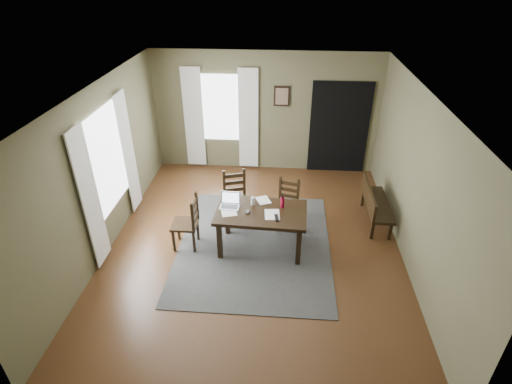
# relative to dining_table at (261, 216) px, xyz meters

# --- Properties ---
(ground) EXTENTS (5.00, 6.00, 0.01)m
(ground) POSITION_rel_dining_table_xyz_m (-0.12, 0.07, -0.67)
(ground) COLOR #492C16
(room_shell) EXTENTS (5.02, 6.02, 2.71)m
(room_shell) POSITION_rel_dining_table_xyz_m (-0.12, 0.07, 1.14)
(room_shell) COLOR brown
(room_shell) RESTS_ON ground
(rug) EXTENTS (2.60, 3.20, 0.01)m
(rug) POSITION_rel_dining_table_xyz_m (-0.12, 0.07, -0.66)
(rug) COLOR #383838
(rug) RESTS_ON ground
(dining_table) EXTENTS (1.52, 0.96, 0.74)m
(dining_table) POSITION_rel_dining_table_xyz_m (0.00, 0.00, 0.00)
(dining_table) COLOR black
(dining_table) RESTS_ON rug
(chair_end) EXTENTS (0.44, 0.43, 0.98)m
(chair_end) POSITION_rel_dining_table_xyz_m (-1.24, -0.04, -0.18)
(chair_end) COLOR black
(chair_end) RESTS_ON rug
(chair_back_left) EXTENTS (0.55, 0.55, 1.00)m
(chair_back_left) POSITION_rel_dining_table_xyz_m (-0.53, 0.80, -0.17)
(chair_back_left) COLOR black
(chair_back_left) RESTS_ON rug
(chair_back_right) EXTENTS (0.49, 0.49, 0.91)m
(chair_back_right) POSITION_rel_dining_table_xyz_m (0.42, 0.75, -0.21)
(chair_back_right) COLOR black
(chair_back_right) RESTS_ON rug
(bench) EXTENTS (0.41, 1.28, 0.72)m
(bench) POSITION_rel_dining_table_xyz_m (2.04, 0.97, -0.23)
(bench) COLOR black
(bench) RESTS_ON ground
(laptop) EXTENTS (0.34, 0.27, 0.22)m
(laptop) POSITION_rel_dining_table_xyz_m (-0.53, 0.13, 0.15)
(laptop) COLOR #B7B7BC
(laptop) RESTS_ON dining_table
(computer_mouse) EXTENTS (0.07, 0.10, 0.03)m
(computer_mouse) POSITION_rel_dining_table_xyz_m (-0.22, -0.06, 0.11)
(computer_mouse) COLOR #3F3F42
(computer_mouse) RESTS_ON dining_table
(tv_remote) EXTENTS (0.08, 0.20, 0.02)m
(tv_remote) POSITION_rel_dining_table_xyz_m (0.26, -0.19, 0.10)
(tv_remote) COLOR black
(tv_remote) RESTS_ON dining_table
(drinking_glass) EXTENTS (0.08, 0.08, 0.14)m
(drinking_glass) POSITION_rel_dining_table_xyz_m (-0.16, 0.19, 0.16)
(drinking_glass) COLOR silver
(drinking_glass) RESTS_ON dining_table
(water_bottle) EXTENTS (0.08, 0.08, 0.23)m
(water_bottle) POSITION_rel_dining_table_xyz_m (0.34, 0.14, 0.20)
(water_bottle) COLOR #B30D32
(water_bottle) RESTS_ON dining_table
(paper_a) EXTENTS (0.33, 0.38, 0.00)m
(paper_a) POSITION_rel_dining_table_xyz_m (-0.53, -0.04, 0.09)
(paper_a) COLOR white
(paper_a) RESTS_ON dining_table
(paper_b) EXTENTS (0.26, 0.33, 0.00)m
(paper_b) POSITION_rel_dining_table_xyz_m (0.18, -0.08, 0.09)
(paper_b) COLOR white
(paper_b) RESTS_ON dining_table
(paper_c) EXTENTS (0.30, 0.33, 0.00)m
(paper_c) POSITION_rel_dining_table_xyz_m (0.01, 0.34, 0.09)
(paper_c) COLOR white
(paper_c) RESTS_ON dining_table
(window_left) EXTENTS (0.01, 1.30, 1.70)m
(window_left) POSITION_rel_dining_table_xyz_m (-2.59, 0.27, 0.79)
(window_left) COLOR white
(window_left) RESTS_ON ground
(window_back) EXTENTS (1.00, 0.01, 1.50)m
(window_back) POSITION_rel_dining_table_xyz_m (-1.12, 3.04, 0.79)
(window_back) COLOR white
(window_back) RESTS_ON ground
(curtain_left_near) EXTENTS (0.03, 0.48, 2.30)m
(curtain_left_near) POSITION_rel_dining_table_xyz_m (-2.56, -0.55, 0.54)
(curtain_left_near) COLOR silver
(curtain_left_near) RESTS_ON ground
(curtain_left_far) EXTENTS (0.03, 0.48, 2.30)m
(curtain_left_far) POSITION_rel_dining_table_xyz_m (-2.56, 1.09, 0.54)
(curtain_left_far) COLOR silver
(curtain_left_far) RESTS_ON ground
(curtain_back_left) EXTENTS (0.44, 0.03, 2.30)m
(curtain_back_left) POSITION_rel_dining_table_xyz_m (-1.74, 3.01, 0.54)
(curtain_back_left) COLOR silver
(curtain_back_left) RESTS_ON ground
(curtain_back_right) EXTENTS (0.44, 0.03, 2.30)m
(curtain_back_right) POSITION_rel_dining_table_xyz_m (-0.50, 3.01, 0.54)
(curtain_back_right) COLOR silver
(curtain_back_right) RESTS_ON ground
(framed_picture) EXTENTS (0.34, 0.03, 0.44)m
(framed_picture) POSITION_rel_dining_table_xyz_m (0.23, 3.03, 1.09)
(framed_picture) COLOR black
(framed_picture) RESTS_ON ground
(doorway_back) EXTENTS (1.30, 0.03, 2.10)m
(doorway_back) POSITION_rel_dining_table_xyz_m (1.53, 3.04, 0.39)
(doorway_back) COLOR black
(doorway_back) RESTS_ON ground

